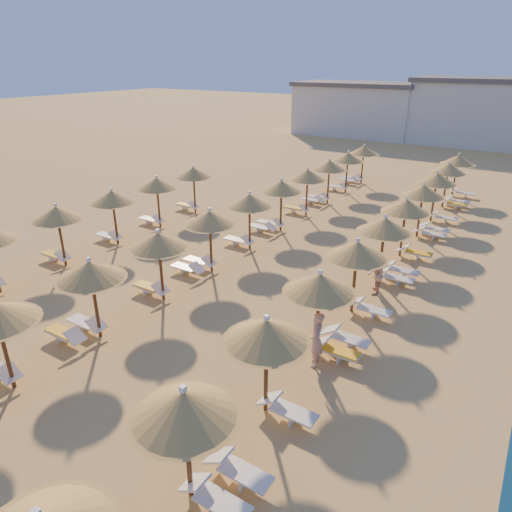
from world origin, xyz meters
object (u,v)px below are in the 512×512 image
Objects in this scene: parasol_row_east at (372,238)px; beachgoer_a at (316,340)px; parasol_row_west at (231,210)px; beachgoer_b at (375,275)px.

beachgoer_a is at bearing -87.12° from parasol_row_east.
parasol_row_east is 6.96m from parasol_row_west.
beachgoer_a is at bearing -14.24° from beachgoer_b.
parasol_row_east is at bearing 163.53° from beachgoer_a.
parasol_row_west reaches higher than beachgoer_a.
beachgoer_b is 0.91× the size of beachgoer_a.
parasol_row_east and parasol_row_west have the same top height.
beachgoer_a is (0.05, -5.85, 0.09)m from beachgoer_b.
parasol_row_east is at bearing -53.63° from beachgoer_b.
parasol_row_west is 20.16× the size of beachgoer_a.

